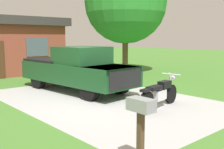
% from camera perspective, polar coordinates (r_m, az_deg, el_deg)
% --- Properties ---
extents(ground_plane, '(80.00, 80.00, 0.00)m').
position_cam_1_polar(ground_plane, '(10.10, -1.75, -5.25)').
color(ground_plane, '#457A2D').
extents(driveway_pad, '(5.91, 8.99, 0.01)m').
position_cam_1_polar(driveway_pad, '(10.10, -1.75, -5.23)').
color(driveway_pad, '#ACACAC').
rests_on(driveway_pad, ground).
extents(motorcycle, '(2.20, 0.72, 1.09)m').
position_cam_1_polar(motorcycle, '(9.00, 9.99, -3.90)').
color(motorcycle, black).
rests_on(motorcycle, ground).
extents(pickup_truck, '(2.45, 5.76, 1.90)m').
position_cam_1_polar(pickup_truck, '(11.70, -7.69, 1.22)').
color(pickup_truck, black).
rests_on(pickup_truck, ground).
extents(mailbox, '(0.26, 0.48, 1.26)m').
position_cam_1_polar(mailbox, '(4.69, 6.07, -8.35)').
color(mailbox, '#4C3823').
rests_on(mailbox, ground).
extents(shade_tree, '(5.21, 5.21, 7.08)m').
position_cam_1_polar(shade_tree, '(17.78, 2.86, 14.87)').
color(shade_tree, brown).
rests_on(shade_tree, ground).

